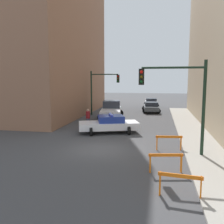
{
  "coord_description": "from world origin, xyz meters",
  "views": [
    {
      "loc": [
        3.5,
        -14.51,
        4.34
      ],
      "look_at": [
        -0.83,
        8.34,
        1.19
      ],
      "focal_mm": 40.0,
      "sensor_mm": 36.0,
      "label": 1
    }
  ],
  "objects_px": {
    "parked_car_near": "(151,107)",
    "barrier_back": "(169,140)",
    "police_car": "(109,124)",
    "barrier_mid": "(166,160)",
    "pedestrian_crossing": "(88,118)",
    "white_truck": "(111,110)",
    "barrier_front": "(180,182)",
    "traffic_light_near": "(182,93)",
    "traffic_light_far": "(100,86)",
    "parked_car_mid": "(151,102)"
  },
  "relations": [
    {
      "from": "police_car",
      "to": "barrier_front",
      "type": "xyz_separation_m",
      "value": [
        4.69,
        -10.28,
        -0.11
      ]
    },
    {
      "from": "parked_car_mid",
      "to": "barrier_mid",
      "type": "xyz_separation_m",
      "value": [
        1.53,
        -27.25,
        -0.06
      ]
    },
    {
      "from": "white_truck",
      "to": "parked_car_mid",
      "type": "bearing_deg",
      "value": 64.75
    },
    {
      "from": "traffic_light_near",
      "to": "parked_car_near",
      "type": "distance_m",
      "value": 18.67
    },
    {
      "from": "police_car",
      "to": "barrier_back",
      "type": "distance_m",
      "value": 6.1
    },
    {
      "from": "parked_car_mid",
      "to": "barrier_front",
      "type": "relative_size",
      "value": 2.75
    },
    {
      "from": "traffic_light_far",
      "to": "barrier_mid",
      "type": "xyz_separation_m",
      "value": [
        7.18,
        -17.19,
        -2.78
      ]
    },
    {
      "from": "police_car",
      "to": "barrier_mid",
      "type": "distance_m",
      "value": 8.91
    },
    {
      "from": "traffic_light_near",
      "to": "barrier_front",
      "type": "relative_size",
      "value": 3.27
    },
    {
      "from": "police_car",
      "to": "parked_car_near",
      "type": "xyz_separation_m",
      "value": [
        2.88,
        13.25,
        -0.05
      ]
    },
    {
      "from": "traffic_light_near",
      "to": "barrier_mid",
      "type": "bearing_deg",
      "value": -107.15
    },
    {
      "from": "parked_car_near",
      "to": "pedestrian_crossing",
      "type": "bearing_deg",
      "value": -119.49
    },
    {
      "from": "traffic_light_near",
      "to": "barrier_front",
      "type": "height_order",
      "value": "traffic_light_near"
    },
    {
      "from": "traffic_light_near",
      "to": "barrier_back",
      "type": "height_order",
      "value": "traffic_light_near"
    },
    {
      "from": "white_truck",
      "to": "barrier_mid",
      "type": "distance_m",
      "value": 15.83
    },
    {
      "from": "parked_car_mid",
      "to": "pedestrian_crossing",
      "type": "distance_m",
      "value": 18.26
    },
    {
      "from": "parked_car_near",
      "to": "parked_car_mid",
      "type": "distance_m",
      "value": 6.16
    },
    {
      "from": "barrier_back",
      "to": "parked_car_near",
      "type": "bearing_deg",
      "value": 95.41
    },
    {
      "from": "traffic_light_near",
      "to": "pedestrian_crossing",
      "type": "height_order",
      "value": "traffic_light_near"
    },
    {
      "from": "barrier_mid",
      "to": "barrier_back",
      "type": "distance_m",
      "value": 3.75
    },
    {
      "from": "traffic_light_far",
      "to": "parked_car_near",
      "type": "height_order",
      "value": "traffic_light_far"
    },
    {
      "from": "police_car",
      "to": "pedestrian_crossing",
      "type": "xyz_separation_m",
      "value": [
        -2.29,
        1.85,
        0.14
      ]
    },
    {
      "from": "barrier_mid",
      "to": "traffic_light_far",
      "type": "bearing_deg",
      "value": 112.66
    },
    {
      "from": "traffic_light_far",
      "to": "police_car",
      "type": "xyz_separation_m",
      "value": [
        2.93,
        -9.36,
        -2.67
      ]
    },
    {
      "from": "barrier_front",
      "to": "barrier_back",
      "type": "height_order",
      "value": "same"
    },
    {
      "from": "parked_car_mid",
      "to": "barrier_back",
      "type": "xyz_separation_m",
      "value": [
        1.81,
        -23.51,
        -0.06
      ]
    },
    {
      "from": "police_car",
      "to": "parked_car_near",
      "type": "height_order",
      "value": "police_car"
    },
    {
      "from": "barrier_front",
      "to": "white_truck",
      "type": "bearing_deg",
      "value": 108.78
    },
    {
      "from": "traffic_light_near",
      "to": "traffic_light_far",
      "type": "bearing_deg",
      "value": 119.12
    },
    {
      "from": "white_truck",
      "to": "traffic_light_far",
      "type": "bearing_deg",
      "value": 119.12
    },
    {
      "from": "parked_car_near",
      "to": "barrier_mid",
      "type": "relative_size",
      "value": 2.81
    },
    {
      "from": "police_car",
      "to": "barrier_front",
      "type": "relative_size",
      "value": 3.17
    },
    {
      "from": "barrier_mid",
      "to": "barrier_front",
      "type": "bearing_deg",
      "value": -79.53
    },
    {
      "from": "traffic_light_near",
      "to": "parked_car_mid",
      "type": "bearing_deg",
      "value": 95.57
    },
    {
      "from": "white_truck",
      "to": "parked_car_near",
      "type": "distance_m",
      "value": 7.43
    },
    {
      "from": "barrier_mid",
      "to": "white_truck",
      "type": "bearing_deg",
      "value": 110.07
    },
    {
      "from": "pedestrian_crossing",
      "to": "barrier_back",
      "type": "distance_m",
      "value": 9.04
    },
    {
      "from": "traffic_light_far",
      "to": "barrier_front",
      "type": "distance_m",
      "value": 21.24
    },
    {
      "from": "white_truck",
      "to": "parked_car_mid",
      "type": "xyz_separation_m",
      "value": [
        3.9,
        12.38,
        -0.23
      ]
    },
    {
      "from": "barrier_mid",
      "to": "barrier_back",
      "type": "xyz_separation_m",
      "value": [
        0.28,
        3.74,
        0.0
      ]
    },
    {
      "from": "traffic_light_near",
      "to": "white_truck",
      "type": "xyz_separation_m",
      "value": [
        -6.29,
        12.1,
        -2.62
      ]
    },
    {
      "from": "white_truck",
      "to": "parked_car_near",
      "type": "height_order",
      "value": "white_truck"
    },
    {
      "from": "traffic_light_far",
      "to": "parked_car_near",
      "type": "bearing_deg",
      "value": 33.84
    },
    {
      "from": "parked_car_near",
      "to": "pedestrian_crossing",
      "type": "distance_m",
      "value": 12.52
    },
    {
      "from": "traffic_light_far",
      "to": "police_car",
      "type": "relative_size",
      "value": 1.03
    },
    {
      "from": "pedestrian_crossing",
      "to": "barrier_mid",
      "type": "height_order",
      "value": "pedestrian_crossing"
    },
    {
      "from": "parked_car_near",
      "to": "barrier_back",
      "type": "height_order",
      "value": "parked_car_near"
    },
    {
      "from": "traffic_light_near",
      "to": "white_truck",
      "type": "bearing_deg",
      "value": 117.47
    },
    {
      "from": "police_car",
      "to": "white_truck",
      "type": "height_order",
      "value": "white_truck"
    },
    {
      "from": "barrier_mid",
      "to": "pedestrian_crossing",
      "type": "bearing_deg",
      "value": 123.99
    }
  ]
}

